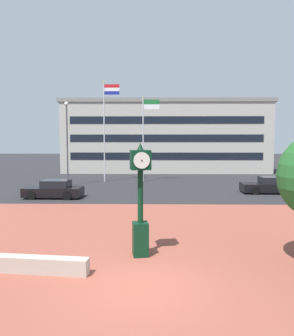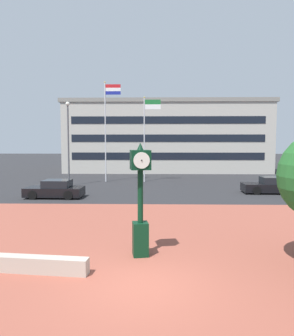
{
  "view_description": "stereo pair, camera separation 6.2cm",
  "coord_description": "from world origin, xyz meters",
  "views": [
    {
      "loc": [
        0.37,
        -8.79,
        4.0
      ],
      "look_at": [
        0.14,
        2.55,
        3.08
      ],
      "focal_mm": 34.73,
      "sensor_mm": 36.0,
      "label": 1
    },
    {
      "loc": [
        0.43,
        -8.79,
        4.0
      ],
      "look_at": [
        0.14,
        2.55,
        3.08
      ],
      "focal_mm": 34.73,
      "sensor_mm": 36.0,
      "label": 2
    }
  ],
  "objects": [
    {
      "name": "flagpole_secondary",
      "position": [
        -0.47,
        23.54,
        5.0
      ],
      "size": [
        1.68,
        0.14,
        8.42
      ],
      "color": "silver",
      "rests_on": "ground"
    },
    {
      "name": "civic_building",
      "position": [
        1.95,
        37.8,
        4.7
      ],
      "size": [
        26.98,
        13.17,
        9.38
      ],
      "color": "#B2ADA3",
      "rests_on": "ground"
    },
    {
      "name": "flagpole_primary",
      "position": [
        -4.37,
        23.54,
        5.81
      ],
      "size": [
        1.61,
        0.14,
        9.91
      ],
      "color": "silver",
      "rests_on": "ground"
    },
    {
      "name": "street_clock",
      "position": [
        -0.08,
        2.35,
        2.01
      ],
      "size": [
        0.77,
        0.81,
        3.97
      ],
      "rotation": [
        0.0,
        0.0,
        0.17
      ],
      "color": "black",
      "rests_on": "ground"
    },
    {
      "name": "ground_plane",
      "position": [
        0.0,
        0.0,
        0.0
      ],
      "size": [
        200.0,
        200.0,
        0.0
      ],
      "primitive_type": "plane",
      "color": "#262628"
    },
    {
      "name": "plaza_brick_paving",
      "position": [
        0.0,
        3.88,
        0.0
      ],
      "size": [
        44.0,
        15.75,
        0.01
      ],
      "primitive_type": "cube",
      "color": "brown",
      "rests_on": "ground"
    },
    {
      "name": "car_street_near",
      "position": [
        9.56,
        16.5,
        0.57
      ],
      "size": [
        4.48,
        1.97,
        1.28
      ],
      "rotation": [
        0.0,
        0.0,
        1.54
      ],
      "color": "black",
      "rests_on": "ground"
    },
    {
      "name": "street_lamp_post",
      "position": [
        -7.41,
        20.36,
        4.55
      ],
      "size": [
        0.36,
        0.36,
        7.56
      ],
      "color": "#4C4C51",
      "rests_on": "ground"
    },
    {
      "name": "car_street_mid",
      "position": [
        -6.74,
        14.09,
        0.57
      ],
      "size": [
        4.08,
        2.01,
        1.28
      ],
      "rotation": [
        0.0,
        0.0,
        1.55
      ],
      "color": "black",
      "rests_on": "ground"
    },
    {
      "name": "planter_wall",
      "position": [
        -3.18,
        0.78,
        0.25
      ],
      "size": [
        3.22,
        0.73,
        0.5
      ],
      "primitive_type": "cube",
      "rotation": [
        0.0,
        0.0,
        -0.1
      ],
      "color": "#ADA393",
      "rests_on": "ground"
    }
  ]
}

